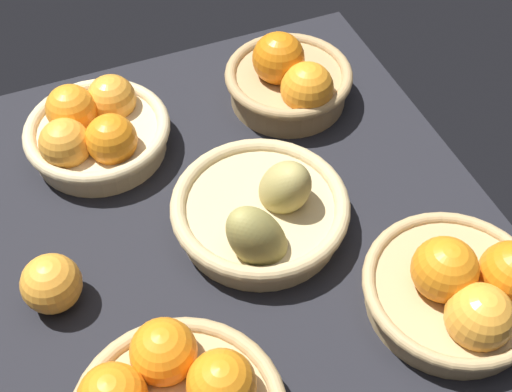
% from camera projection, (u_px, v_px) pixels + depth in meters
% --- Properties ---
extents(market_tray, '(0.84, 0.72, 0.03)m').
position_uv_depth(market_tray, '(242.00, 241.00, 0.98)').
color(market_tray, black).
rests_on(market_tray, ground).
extents(basket_center_pears, '(0.25, 0.25, 0.14)m').
position_uv_depth(basket_center_pears, '(262.00, 212.00, 0.94)').
color(basket_center_pears, tan).
rests_on(basket_center_pears, market_tray).
extents(basket_far_right, '(0.23, 0.23, 0.11)m').
position_uv_depth(basket_far_right, '(462.00, 290.00, 0.86)').
color(basket_far_right, tan).
rests_on(basket_far_right, market_tray).
extents(basket_far_left, '(0.21, 0.21, 0.12)m').
position_uv_depth(basket_far_left, '(290.00, 80.00, 1.10)').
color(basket_far_left, tan).
rests_on(basket_far_left, market_tray).
extents(basket_near_left, '(0.22, 0.22, 0.10)m').
position_uv_depth(basket_near_left, '(95.00, 130.00, 1.04)').
color(basket_near_left, '#D3BC8C').
rests_on(basket_near_left, market_tray).
extents(loose_orange_front_gap, '(0.08, 0.08, 0.08)m').
position_uv_depth(loose_orange_front_gap, '(51.00, 284.00, 0.87)').
color(loose_orange_front_gap, '#F49E33').
rests_on(loose_orange_front_gap, market_tray).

